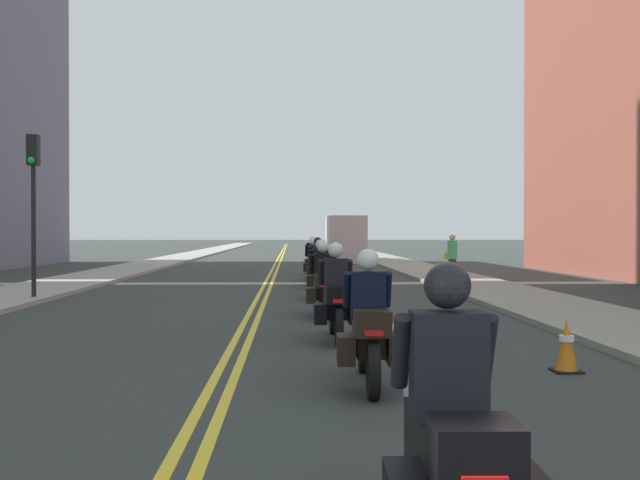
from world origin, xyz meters
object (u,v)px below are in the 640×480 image
(motorcycle_5, at_px, (318,267))
(motorcycle_1, at_px, (369,331))
(motorcycle_2, at_px, (336,301))
(motorcycle_4, at_px, (320,275))
(parked_truck, at_px, (345,241))
(motorcycle_3, at_px, (323,286))
(pedestrian_0, at_px, (452,257))
(motorcycle_6, at_px, (313,263))
(traffic_cone_0, at_px, (567,346))
(traffic_light_near, at_px, (33,186))
(motorcycle_7, at_px, (313,259))
(motorcycle_0, at_px, (451,445))

(motorcycle_5, bearing_deg, motorcycle_1, -90.25)
(motorcycle_2, height_order, motorcycle_5, motorcycle_5)
(motorcycle_4, height_order, parked_truck, parked_truck)
(motorcycle_2, height_order, motorcycle_3, motorcycle_2)
(motorcycle_1, height_order, motorcycle_3, motorcycle_3)
(motorcycle_3, bearing_deg, pedestrian_0, 63.97)
(motorcycle_1, distance_m, motorcycle_3, 7.08)
(motorcycle_2, height_order, motorcycle_6, motorcycle_2)
(motorcycle_5, height_order, pedestrian_0, pedestrian_0)
(motorcycle_4, xyz_separation_m, motorcycle_5, (0.08, 4.09, 0.02))
(traffic_cone_0, bearing_deg, traffic_light_near, 135.93)
(motorcycle_7, bearing_deg, motorcycle_2, -92.33)
(parked_truck, bearing_deg, motorcycle_1, -93.77)
(motorcycle_4, xyz_separation_m, traffic_light_near, (-7.53, -0.66, 2.38))
(motorcycle_5, distance_m, parked_truck, 20.93)
(motorcycle_5, relative_size, traffic_cone_0, 3.34)
(motorcycle_0, height_order, motorcycle_1, motorcycle_0)
(motorcycle_0, distance_m, traffic_light_near, 17.26)
(motorcycle_2, bearing_deg, pedestrian_0, 69.73)
(motorcycle_1, xyz_separation_m, motorcycle_2, (-0.16, 3.56, 0.02))
(motorcycle_1, distance_m, motorcycle_5, 15.50)
(motorcycle_4, distance_m, traffic_cone_0, 10.99)
(motorcycle_2, relative_size, traffic_cone_0, 3.04)
(motorcycle_3, relative_size, motorcycle_6, 0.94)
(motorcycle_2, xyz_separation_m, traffic_light_near, (-7.49, 7.19, 2.35))
(motorcycle_0, bearing_deg, parked_truck, 88.33)
(motorcycle_4, bearing_deg, motorcycle_0, -89.40)
(motorcycle_2, bearing_deg, motorcycle_7, 88.96)
(parked_truck, bearing_deg, motorcycle_0, -93.42)
(motorcycle_1, xyz_separation_m, pedestrian_0, (5.01, 17.93, 0.25))
(motorcycle_0, height_order, motorcycle_7, motorcycle_0)
(motorcycle_2, bearing_deg, motorcycle_6, 89.29)
(motorcycle_5, xyz_separation_m, pedestrian_0, (5.05, 2.43, 0.24))
(motorcycle_3, distance_m, traffic_light_near, 8.62)
(motorcycle_4, bearing_deg, motorcycle_2, -89.95)
(motorcycle_1, distance_m, parked_truck, 36.37)
(motorcycle_0, bearing_deg, motorcycle_5, 91.72)
(motorcycle_1, distance_m, pedestrian_0, 18.62)
(motorcycle_4, bearing_deg, motorcycle_3, -91.01)
(traffic_cone_0, xyz_separation_m, pedestrian_0, (2.36, 17.15, 0.56))
(motorcycle_6, height_order, traffic_cone_0, motorcycle_6)
(motorcycle_6, height_order, pedestrian_0, pedestrian_0)
(motorcycle_0, xyz_separation_m, motorcycle_4, (-0.07, 15.98, -0.03))
(motorcycle_4, relative_size, traffic_light_near, 0.48)
(motorcycle_4, xyz_separation_m, traffic_cone_0, (2.77, -10.63, -0.30))
(motorcycle_7, relative_size, traffic_cone_0, 3.09)
(traffic_light_near, bearing_deg, traffic_cone_0, -44.07)
(motorcycle_0, height_order, parked_truck, parked_truck)
(motorcycle_1, xyz_separation_m, motorcycle_7, (0.03, 23.06, 0.00))
(motorcycle_7, xyz_separation_m, traffic_light_near, (-7.68, -12.31, 2.36))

